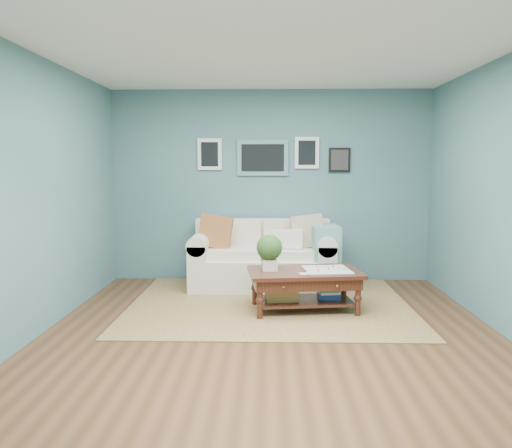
{
  "coord_description": "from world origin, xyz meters",
  "views": [
    {
      "loc": [
        -0.03,
        -4.61,
        1.63
      ],
      "look_at": [
        -0.17,
        1.0,
        0.98
      ],
      "focal_mm": 35.0,
      "sensor_mm": 36.0,
      "label": 1
    }
  ],
  "objects": [
    {
      "name": "room_shell",
      "position": [
        -0.0,
        0.06,
        1.36
      ],
      "size": [
        5.0,
        5.02,
        2.7
      ],
      "color": "brown",
      "rests_on": "ground"
    },
    {
      "name": "area_rug",
      "position": [
        -0.01,
        1.16,
        0.01
      ],
      "size": [
        3.27,
        2.61,
        0.01
      ],
      "primitive_type": "cube",
      "color": "brown",
      "rests_on": "ground"
    },
    {
      "name": "loveseat",
      "position": [
        -0.03,
        2.03,
        0.41
      ],
      "size": [
        1.96,
        0.89,
        1.01
      ],
      "color": "silver",
      "rests_on": "ground"
    },
    {
      "name": "coffee_table",
      "position": [
        0.31,
        0.91,
        0.39
      ],
      "size": [
        1.32,
        0.87,
        0.87
      ],
      "rotation": [
        0.0,
        0.0,
        0.12
      ],
      "color": "black",
      "rests_on": "ground"
    }
  ]
}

